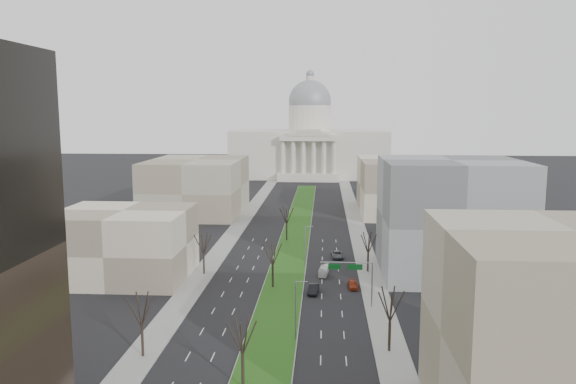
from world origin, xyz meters
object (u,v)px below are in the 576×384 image
at_px(car_black, 313,289).
at_px(car_grey_far, 337,255).
at_px(box_van, 324,270).
at_px(car_red, 353,285).

distance_m(car_black, car_grey_far, 26.67).
bearing_deg(car_black, box_van, 85.79).
xyz_separation_m(car_black, box_van, (1.97, 12.42, 0.12)).
relative_size(car_black, car_grey_far, 0.91).
height_order(car_black, car_red, car_black).
xyz_separation_m(car_black, car_red, (7.57, 3.64, -0.16)).
height_order(car_black, box_van, box_van).
xyz_separation_m(car_red, car_grey_far, (-2.54, 22.55, 0.10)).
distance_m(car_grey_far, box_van, 14.12).
xyz_separation_m(car_red, box_van, (-5.60, 8.77, 0.28)).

